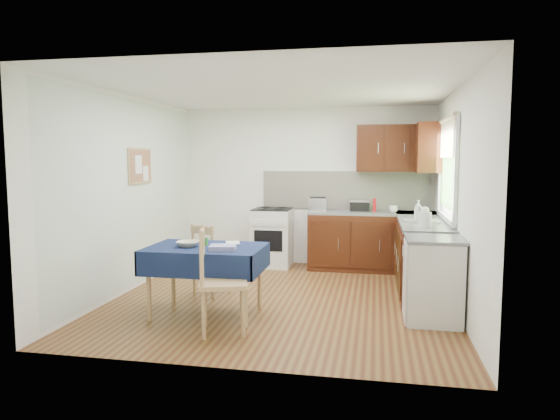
% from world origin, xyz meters
% --- Properties ---
extents(floor, '(4.20, 4.20, 0.00)m').
position_xyz_m(floor, '(0.00, 0.00, 0.00)').
color(floor, '#522816').
rests_on(floor, ground).
extents(ceiling, '(4.00, 4.20, 0.02)m').
position_xyz_m(ceiling, '(0.00, 0.00, 2.50)').
color(ceiling, white).
rests_on(ceiling, wall_back).
extents(wall_back, '(4.00, 0.02, 2.50)m').
position_xyz_m(wall_back, '(0.00, 2.10, 1.25)').
color(wall_back, white).
rests_on(wall_back, ground).
extents(wall_front, '(4.00, 0.02, 2.50)m').
position_xyz_m(wall_front, '(0.00, -2.10, 1.25)').
color(wall_front, white).
rests_on(wall_front, ground).
extents(wall_left, '(0.02, 4.20, 2.50)m').
position_xyz_m(wall_left, '(-2.00, 0.00, 1.25)').
color(wall_left, silver).
rests_on(wall_left, ground).
extents(wall_right, '(0.02, 4.20, 2.50)m').
position_xyz_m(wall_right, '(2.00, 0.00, 1.25)').
color(wall_right, white).
rests_on(wall_right, ground).
extents(base_cabinets, '(1.90, 2.30, 0.86)m').
position_xyz_m(base_cabinets, '(1.36, 1.26, 0.43)').
color(base_cabinets, black).
rests_on(base_cabinets, ground).
extents(worktop_back, '(1.90, 0.60, 0.04)m').
position_xyz_m(worktop_back, '(1.05, 1.80, 0.88)').
color(worktop_back, slate).
rests_on(worktop_back, base_cabinets).
extents(worktop_right, '(0.60, 1.70, 0.04)m').
position_xyz_m(worktop_right, '(1.70, 0.65, 0.88)').
color(worktop_right, slate).
rests_on(worktop_right, base_cabinets).
extents(worktop_corner, '(0.60, 0.60, 0.04)m').
position_xyz_m(worktop_corner, '(1.70, 1.80, 0.88)').
color(worktop_corner, slate).
rests_on(worktop_corner, base_cabinets).
extents(splashback, '(2.70, 0.02, 0.60)m').
position_xyz_m(splashback, '(0.65, 2.08, 1.20)').
color(splashback, '#F3E5CE').
rests_on(splashback, wall_back).
extents(upper_cabinets, '(1.20, 0.85, 0.70)m').
position_xyz_m(upper_cabinets, '(1.52, 1.80, 1.85)').
color(upper_cabinets, black).
rests_on(upper_cabinets, wall_back).
extents(stove, '(0.60, 0.61, 0.92)m').
position_xyz_m(stove, '(-0.50, 1.80, 0.46)').
color(stove, silver).
rests_on(stove, ground).
extents(window, '(0.04, 1.48, 1.26)m').
position_xyz_m(window, '(1.97, 0.70, 1.65)').
color(window, '#335B25').
rests_on(window, wall_right).
extents(fridge, '(0.58, 0.60, 0.89)m').
position_xyz_m(fridge, '(1.70, -0.55, 0.44)').
color(fridge, silver).
rests_on(fridge, ground).
extents(corkboard, '(0.04, 0.62, 0.47)m').
position_xyz_m(corkboard, '(-1.97, 0.30, 1.60)').
color(corkboard, '#A37651').
rests_on(corkboard, wall_left).
extents(dining_table, '(1.24, 0.84, 0.75)m').
position_xyz_m(dining_table, '(-0.70, -0.77, 0.65)').
color(dining_table, '#0F1A3F').
rests_on(dining_table, ground).
extents(chair_far, '(0.53, 0.53, 0.90)m').
position_xyz_m(chair_far, '(-0.90, -0.05, 0.48)').
color(chair_far, '#A37651').
rests_on(chair_far, ground).
extents(chair_near, '(0.57, 0.57, 1.04)m').
position_xyz_m(chair_near, '(-0.39, -1.30, 0.55)').
color(chair_near, '#A37651').
rests_on(chair_near, ground).
extents(toaster, '(0.28, 0.17, 0.22)m').
position_xyz_m(toaster, '(0.23, 1.74, 1.00)').
color(toaster, silver).
rests_on(toaster, worktop_back).
extents(sandwich_press, '(0.29, 0.25, 0.17)m').
position_xyz_m(sandwich_press, '(0.86, 1.86, 0.98)').
color(sandwich_press, black).
rests_on(sandwich_press, worktop_back).
extents(sauce_bottle, '(0.05, 0.05, 0.21)m').
position_xyz_m(sauce_bottle, '(1.08, 1.74, 1.00)').
color(sauce_bottle, red).
rests_on(sauce_bottle, worktop_back).
extents(yellow_packet, '(0.14, 0.12, 0.16)m').
position_xyz_m(yellow_packet, '(0.89, 1.90, 0.98)').
color(yellow_packet, yellow).
rests_on(yellow_packet, worktop_back).
extents(dish_rack, '(0.44, 0.33, 0.21)m').
position_xyz_m(dish_rack, '(1.68, 0.68, 0.92)').
color(dish_rack, gray).
rests_on(dish_rack, worktop_right).
extents(kettle, '(0.14, 0.14, 0.24)m').
position_xyz_m(kettle, '(1.66, 0.12, 1.01)').
color(kettle, silver).
rests_on(kettle, worktop_right).
extents(cup, '(0.14, 0.14, 0.10)m').
position_xyz_m(cup, '(1.36, 1.69, 0.95)').
color(cup, white).
rests_on(cup, worktop_back).
extents(soap_bottle_a, '(0.13, 0.13, 0.27)m').
position_xyz_m(soap_bottle_a, '(1.63, 0.74, 1.03)').
color(soap_bottle_a, silver).
rests_on(soap_bottle_a, worktop_right).
extents(soap_bottle_b, '(0.11, 0.11, 0.18)m').
position_xyz_m(soap_bottle_b, '(1.65, 0.89, 0.99)').
color(soap_bottle_b, '#2074BD').
rests_on(soap_bottle_b, worktop_right).
extents(soap_bottle_c, '(0.13, 0.13, 0.16)m').
position_xyz_m(soap_bottle_c, '(1.65, 0.15, 0.98)').
color(soap_bottle_c, '#258A2F').
rests_on(soap_bottle_c, worktop_right).
extents(plate_bowl, '(0.25, 0.25, 0.06)m').
position_xyz_m(plate_bowl, '(-0.88, -0.81, 0.78)').
color(plate_bowl, beige).
rests_on(plate_bowl, dining_table).
extents(book, '(0.21, 0.25, 0.02)m').
position_xyz_m(book, '(-0.53, -0.57, 0.76)').
color(book, white).
rests_on(book, dining_table).
extents(spice_jar, '(0.04, 0.04, 0.09)m').
position_xyz_m(spice_jar, '(-0.71, -0.71, 0.79)').
color(spice_jar, '#268D2C').
rests_on(spice_jar, dining_table).
extents(tea_towel, '(0.31, 0.26, 0.05)m').
position_xyz_m(tea_towel, '(-0.46, -0.92, 0.77)').
color(tea_towel, '#2A339A').
rests_on(tea_towel, dining_table).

